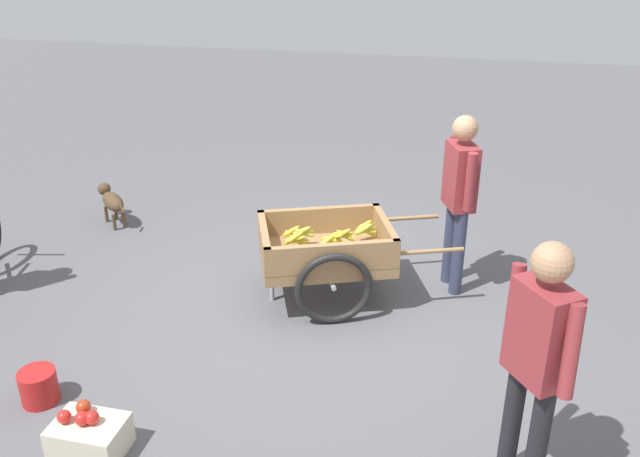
{
  "coord_description": "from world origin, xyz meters",
  "views": [
    {
      "loc": [
        -1.12,
        4.64,
        3.02
      ],
      "look_at": [
        0.0,
        -0.14,
        0.75
      ],
      "focal_mm": 37.52,
      "sensor_mm": 36.0,
      "label": 1
    }
  ],
  "objects_px": {
    "plastic_bucket": "(39,386)",
    "bystander_person": "(538,352)",
    "mixed_fruit_crate": "(89,435)",
    "dog": "(112,201)",
    "vendor_person": "(459,189)",
    "fruit_cart": "(326,252)"
  },
  "relations": [
    {
      "from": "vendor_person",
      "to": "plastic_bucket",
      "type": "relative_size",
      "value": 6.24
    },
    {
      "from": "bystander_person",
      "to": "vendor_person",
      "type": "bearing_deg",
      "value": -77.65
    },
    {
      "from": "mixed_fruit_crate",
      "to": "bystander_person",
      "type": "xyz_separation_m",
      "value": [
        -2.58,
        -0.31,
        0.82
      ]
    },
    {
      "from": "vendor_person",
      "to": "mixed_fruit_crate",
      "type": "bearing_deg",
      "value": 51.52
    },
    {
      "from": "plastic_bucket",
      "to": "bystander_person",
      "type": "distance_m",
      "value": 3.28
    },
    {
      "from": "mixed_fruit_crate",
      "to": "dog",
      "type": "bearing_deg",
      "value": -63.49
    },
    {
      "from": "mixed_fruit_crate",
      "to": "bystander_person",
      "type": "height_order",
      "value": "bystander_person"
    },
    {
      "from": "bystander_person",
      "to": "fruit_cart",
      "type": "bearing_deg",
      "value": -50.13
    },
    {
      "from": "dog",
      "to": "bystander_person",
      "type": "distance_m",
      "value": 5.1
    },
    {
      "from": "vendor_person",
      "to": "mixed_fruit_crate",
      "type": "relative_size",
      "value": 3.6
    },
    {
      "from": "bystander_person",
      "to": "dog",
      "type": "bearing_deg",
      "value": -34.54
    },
    {
      "from": "dog",
      "to": "mixed_fruit_crate",
      "type": "relative_size",
      "value": 1.19
    },
    {
      "from": "fruit_cart",
      "to": "vendor_person",
      "type": "relative_size",
      "value": 1.14
    },
    {
      "from": "plastic_bucket",
      "to": "mixed_fruit_crate",
      "type": "bearing_deg",
      "value": 149.07
    },
    {
      "from": "dog",
      "to": "fruit_cart",
      "type": "bearing_deg",
      "value": 159.14
    },
    {
      "from": "fruit_cart",
      "to": "plastic_bucket",
      "type": "xyz_separation_m",
      "value": [
        1.6,
        1.83,
        -0.32
      ]
    },
    {
      "from": "fruit_cart",
      "to": "plastic_bucket",
      "type": "bearing_deg",
      "value": 48.82
    },
    {
      "from": "vendor_person",
      "to": "plastic_bucket",
      "type": "xyz_separation_m",
      "value": [
        2.67,
        2.26,
        -0.83
      ]
    },
    {
      "from": "fruit_cart",
      "to": "vendor_person",
      "type": "bearing_deg",
      "value": -158.27
    },
    {
      "from": "vendor_person",
      "to": "bystander_person",
      "type": "xyz_separation_m",
      "value": [
        -0.5,
        2.3,
        0.0
      ]
    },
    {
      "from": "dog",
      "to": "plastic_bucket",
      "type": "distance_m",
      "value": 2.99
    },
    {
      "from": "fruit_cart",
      "to": "dog",
      "type": "distance_m",
      "value": 2.78
    }
  ]
}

